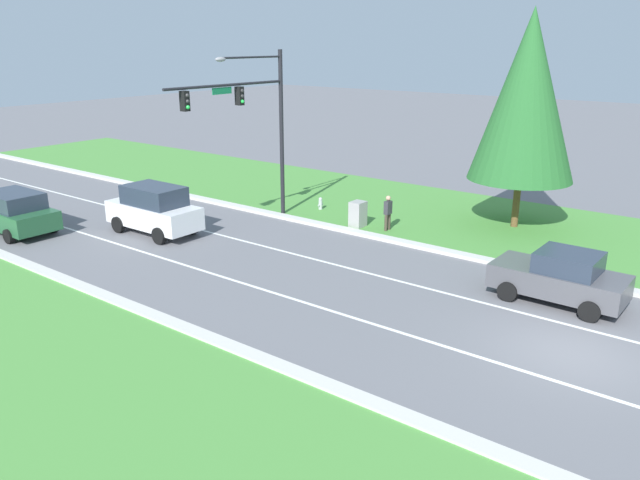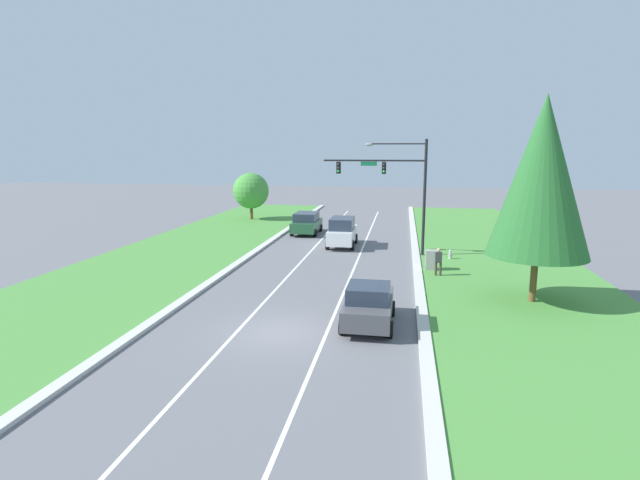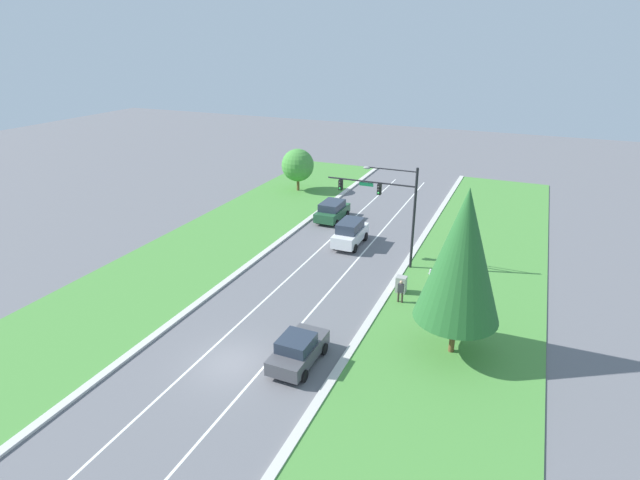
{
  "view_description": "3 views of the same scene",
  "coord_description": "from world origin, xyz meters",
  "views": [
    {
      "loc": [
        -16.67,
        -3.9,
        8.32
      ],
      "look_at": [
        -0.26,
        8.68,
        1.69
      ],
      "focal_mm": 35.0,
      "sensor_mm": 36.0,
      "label": 1
    },
    {
      "loc": [
        4.67,
        -18.51,
        7.26
      ],
      "look_at": [
        -0.65,
        13.35,
        1.37
      ],
      "focal_mm": 28.0,
      "sensor_mm": 36.0,
      "label": 2
    },
    {
      "loc": [
        13.49,
        -18.98,
        16.7
      ],
      "look_at": [
        -0.42,
        13.32,
        2.26
      ],
      "focal_mm": 28.0,
      "sensor_mm": 36.0,
      "label": 3
    }
  ],
  "objects": [
    {
      "name": "ground_plane",
      "position": [
        0.0,
        0.0,
        0.0
      ],
      "size": [
        160.0,
        160.0,
        0.0
      ],
      "primitive_type": "plane",
      "color": "slate"
    },
    {
      "name": "curb_strip_right",
      "position": [
        5.65,
        0.0,
        0.07
      ],
      "size": [
        0.5,
        90.0,
        0.15
      ],
      "color": "beige",
      "rests_on": "ground_plane"
    },
    {
      "name": "curb_strip_left",
      "position": [
        -5.65,
        0.0,
        0.07
      ],
      "size": [
        0.5,
        90.0,
        0.15
      ],
      "color": "beige",
      "rests_on": "ground_plane"
    },
    {
      "name": "lane_stripe_inner_left",
      "position": [
        -1.8,
        0.0,
        0.0
      ],
      "size": [
        0.14,
        81.0,
        0.01
      ],
      "color": "white",
      "rests_on": "ground_plane"
    },
    {
      "name": "lane_stripe_inner_right",
      "position": [
        1.8,
        0.0,
        0.0
      ],
      "size": [
        0.14,
        81.0,
        0.01
      ],
      "color": "white",
      "rests_on": "ground_plane"
    },
    {
      "name": "traffic_signal_mast",
      "position": [
        4.13,
        15.88,
        5.26
      ],
      "size": [
        7.01,
        0.41,
        7.94
      ],
      "color": "black",
      "rests_on": "ground_plane"
    },
    {
      "name": "forest_suv",
      "position": [
        -3.55,
        23.61,
        0.96
      ],
      "size": [
        2.26,
        4.61,
        1.87
      ],
      "rotation": [
        0.0,
        0.0,
        -0.0
      ],
      "color": "#235633",
      "rests_on": "ground_plane"
    },
    {
      "name": "graphite_sedan",
      "position": [
        3.39,
        1.47,
        0.88
      ],
      "size": [
        2.15,
        4.26,
        1.78
      ],
      "rotation": [
        0.0,
        0.0,
        -0.01
      ],
      "color": "#4C4C51",
      "rests_on": "ground_plane"
    },
    {
      "name": "white_suv",
      "position": [
        0.2,
        18.4,
        1.12
      ],
      "size": [
        2.1,
        4.61,
        2.2
      ],
      "rotation": [
        0.0,
        0.0,
        0.01
      ],
      "color": "white",
      "rests_on": "ground_plane"
    },
    {
      "name": "utility_cabinet",
      "position": [
        6.46,
        11.63,
        0.63
      ],
      "size": [
        0.7,
        0.6,
        1.26
      ],
      "color": "#9E9E99",
      "rests_on": "ground_plane"
    },
    {
      "name": "pedestrian",
      "position": [
        6.78,
        10.21,
        0.94
      ],
      "size": [
        0.4,
        0.23,
        1.69
      ],
      "rotation": [
        0.0,
        0.0,
        3.11
      ],
      "color": "#42382D",
      "rests_on": "ground_plane"
    },
    {
      "name": "fire_hydrant",
      "position": [
        7.87,
        14.88,
        0.34
      ],
      "size": [
        0.34,
        0.2,
        0.7
      ],
      "color": "#B7B7BC",
      "rests_on": "ground_plane"
    },
    {
      "name": "conifer_near_right_tree",
      "position": [
        10.91,
        5.85,
        6.02
      ],
      "size": [
        4.65,
        4.65,
        9.74
      ],
      "color": "brown",
      "rests_on": "ground_plane"
    }
  ]
}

